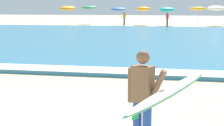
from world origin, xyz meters
The scene contains 12 objects.
sea centered at (0.00, 19.72, 0.07)m, with size 120.00×28.00×0.14m, color teal.
surf_foam centered at (0.00, 6.32, 0.15)m, with size 120.00×1.25×0.01m, color white.
surfer_with_board centered at (3.40, -0.51, 1.03)m, with size 1.37×2.54×1.73m.
beach_umbrella_0 centered at (-10.32, 37.22, 2.06)m, with size 1.95×1.99×2.43m.
beach_umbrella_1 centered at (-8.08, 39.36, 2.16)m, with size 1.92×1.95×2.46m.
beach_umbrella_2 centered at (-3.93, 37.55, 1.98)m, with size 1.90×1.93×2.27m.
beach_umbrella_3 centered at (-1.08, 38.83, 1.98)m, with size 1.85×1.88×2.30m.
beach_umbrella_4 centered at (1.89, 37.96, 1.91)m, with size 1.89×1.90×2.21m.
beach_umbrella_5 centered at (5.43, 36.76, 2.04)m, with size 2.02×2.04×2.33m.
beach_umbrella_6 centered at (7.62, 38.91, 2.08)m, with size 2.10×2.12×2.40m.
beachgoer_near_row_left centered at (1.98, 36.57, 0.84)m, with size 0.32×0.20×1.58m.
beachgoer_near_row_mid centered at (-3.23, 37.49, 0.84)m, with size 0.32×0.20×1.58m.
Camera 1 is at (3.82, -6.17, 2.45)m, focal length 57.98 mm.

